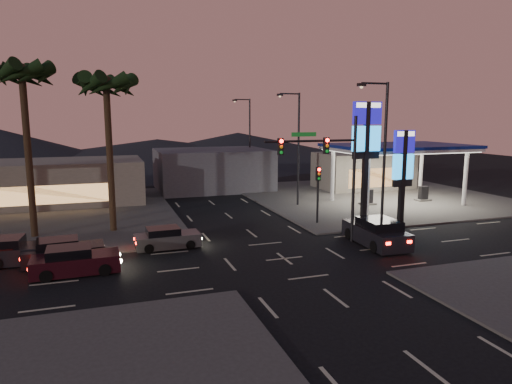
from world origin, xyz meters
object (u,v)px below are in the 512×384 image
object	(u,v)px
gas_station	(399,149)
pylon_sign_short	(403,163)
pylon_sign_tall	(366,139)
traffic_signal_mast	(330,161)
car_lane_a_mid	(75,261)
car_lane_b_mid	(6,252)
suv_station	(376,233)
car_lane_a_front	(63,252)
car_lane_b_front	(167,238)

from	to	relation	value
gas_station	pylon_sign_short	xyz separation A→B (m)	(-5.00, -7.50, -0.42)
pylon_sign_tall	pylon_sign_short	distance (m)	3.20
traffic_signal_mast	car_lane_a_mid	xyz separation A→B (m)	(-14.86, -0.89, -4.56)
car_lane_b_mid	suv_station	distance (m)	21.45
traffic_signal_mast	suv_station	distance (m)	5.36
pylon_sign_tall	pylon_sign_short	bearing A→B (deg)	-21.80
suv_station	car_lane_a_front	bearing A→B (deg)	172.81
car_lane_a_front	car_lane_b_front	bearing A→B (deg)	11.64
pylon_sign_short	car_lane_a_front	bearing A→B (deg)	-176.46
car_lane_a_mid	car_lane_b_front	bearing A→B (deg)	32.01
car_lane_b_mid	car_lane_a_front	bearing A→B (deg)	-15.32
pylon_sign_tall	car_lane_a_front	world-z (taller)	pylon_sign_tall
pylon_sign_short	car_lane_a_mid	world-z (taller)	pylon_sign_short
gas_station	pylon_sign_short	world-z (taller)	pylon_sign_short
car_lane_a_mid	car_lane_b_mid	bearing A→B (deg)	142.36
gas_station	pylon_sign_short	distance (m)	9.02
pylon_sign_short	car_lane_b_mid	bearing A→B (deg)	-178.62
car_lane_a_mid	car_lane_b_mid	size ratio (longest dim) A/B	0.94
pylon_sign_short	suv_station	size ratio (longest dim) A/B	1.34
traffic_signal_mast	car_lane_a_mid	size ratio (longest dim) A/B	1.80
car_lane_b_mid	suv_station	world-z (taller)	suv_station
pylon_sign_tall	car_lane_b_front	size ratio (longest dim) A/B	2.23
car_lane_b_mid	suv_station	xyz separation A→B (m)	(21.23, -3.11, 0.10)
car_lane_a_front	car_lane_b_mid	size ratio (longest dim) A/B	0.93
car_lane_a_front	suv_station	distance (m)	18.47
car_lane_b_front	suv_station	bearing A→B (deg)	-15.64
car_lane_a_front	car_lane_a_mid	distance (m)	2.11
car_lane_b_front	suv_station	distance (m)	13.01
car_lane_b_mid	suv_station	size ratio (longest dim) A/B	0.91
car_lane_b_front	suv_station	size ratio (longest dim) A/B	0.78
gas_station	car_lane_a_mid	xyz separation A→B (m)	(-27.10, -10.90, -4.42)
car_lane_a_front	pylon_sign_tall	bearing A→B (deg)	6.77
car_lane_b_front	car_lane_a_front	bearing A→B (deg)	-168.36
traffic_signal_mast	car_lane_b_front	size ratio (longest dim) A/B	1.98
pylon_sign_short	car_lane_b_mid	xyz separation A→B (m)	(-25.71, -0.62, -3.96)
gas_station	pylon_sign_tall	distance (m)	10.01
gas_station	car_lane_b_mid	distance (m)	32.07
car_lane_a_mid	car_lane_b_mid	distance (m)	4.56
car_lane_a_front	suv_station	xyz separation A→B (m)	(18.32, -2.31, 0.14)
car_lane_b_front	pylon_sign_tall	bearing A→B (deg)	4.80
traffic_signal_mast	car_lane_b_front	xyz separation A→B (m)	(-9.77, 2.29, -4.62)
pylon_sign_tall	traffic_signal_mast	size ratio (longest dim) A/B	1.12
gas_station	car_lane_b_mid	world-z (taller)	gas_station
car_lane_b_mid	car_lane_a_mid	bearing A→B (deg)	-37.64
gas_station	pylon_sign_tall	size ratio (longest dim) A/B	1.36
pylon_sign_tall	car_lane_b_mid	bearing A→B (deg)	-176.01
car_lane_b_front	car_lane_b_mid	xyz separation A→B (m)	(-8.70, -0.40, 0.09)
traffic_signal_mast	car_lane_a_front	distance (m)	16.26
car_lane_a_front	car_lane_a_mid	size ratio (longest dim) A/B	0.99
suv_station	pylon_sign_tall	bearing A→B (deg)	67.20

